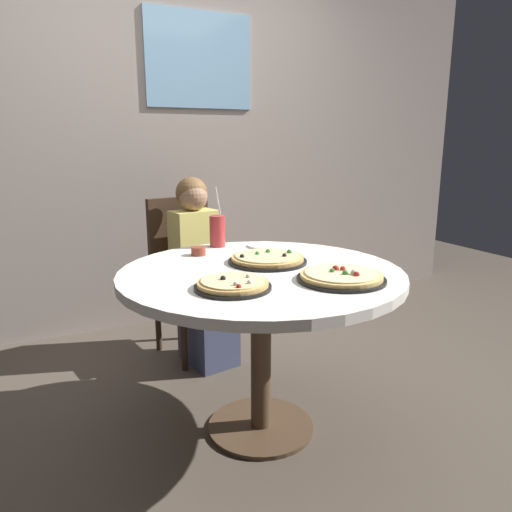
{
  "coord_description": "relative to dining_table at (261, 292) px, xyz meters",
  "views": [
    {
      "loc": [
        -0.87,
        -1.77,
        1.28
      ],
      "look_at": [
        0.0,
        0.05,
        0.8
      ],
      "focal_mm": 34.01,
      "sensor_mm": 36.0,
      "label": 1
    }
  ],
  "objects": [
    {
      "name": "pizza_pepperoni",
      "position": [
        0.08,
        0.1,
        0.11
      ],
      "size": [
        0.35,
        0.35,
        0.05
      ],
      "color": "black",
      "rests_on": "dining_table"
    },
    {
      "name": "soda_cup",
      "position": [
        0.01,
        0.52,
        0.18
      ],
      "size": [
        0.08,
        0.08,
        0.31
      ],
      "color": "#B73333",
      "rests_on": "dining_table"
    },
    {
      "name": "dining_table",
      "position": [
        0.0,
        0.0,
        0.0
      ],
      "size": [
        1.2,
        1.2,
        0.75
      ],
      "color": "silver",
      "rests_on": "ground_plane"
    },
    {
      "name": "wall_with_window",
      "position": [
        0.0,
        1.61,
        0.8
      ],
      "size": [
        5.2,
        0.14,
        2.9
      ],
      "color": "#A8998E",
      "rests_on": "ground_plane"
    },
    {
      "name": "ground_plane",
      "position": [
        0.0,
        0.0,
        -0.65
      ],
      "size": [
        8.0,
        8.0,
        0.0
      ],
      "primitive_type": "plane",
      "color": "#4C4238"
    },
    {
      "name": "plate_small",
      "position": [
        0.23,
        0.41,
        0.1
      ],
      "size": [
        0.18,
        0.18,
        0.01
      ],
      "primitive_type": "cylinder",
      "color": "white",
      "rests_on": "dining_table"
    },
    {
      "name": "sauce_bowl",
      "position": [
        -0.15,
        0.37,
        0.12
      ],
      "size": [
        0.07,
        0.07,
        0.04
      ],
      "primitive_type": "cylinder",
      "color": "brown",
      "rests_on": "dining_table"
    },
    {
      "name": "pizza_cheese",
      "position": [
        0.21,
        -0.28,
        0.12
      ],
      "size": [
        0.35,
        0.35,
        0.05
      ],
      "color": "black",
      "rests_on": "dining_table"
    },
    {
      "name": "diner_child",
      "position": [
        0.01,
        0.82,
        -0.17
      ],
      "size": [
        0.32,
        0.43,
        1.08
      ],
      "color": "#3F4766",
      "rests_on": "ground_plane"
    },
    {
      "name": "chair_wooden",
      "position": [
        -0.02,
        1.0,
        -0.12
      ],
      "size": [
        0.47,
        0.47,
        0.95
      ],
      "color": "#382619",
      "rests_on": "ground_plane"
    },
    {
      "name": "pizza_veggie",
      "position": [
        -0.21,
        -0.19,
        0.11
      ],
      "size": [
        0.29,
        0.29,
        0.05
      ],
      "color": "black",
      "rests_on": "dining_table"
    }
  ]
}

